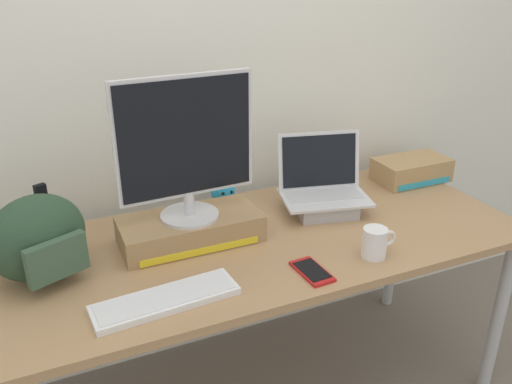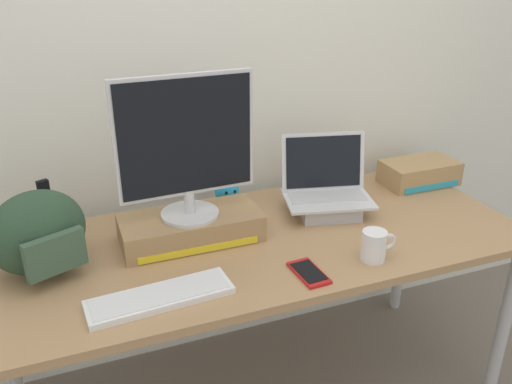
# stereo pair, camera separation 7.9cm
# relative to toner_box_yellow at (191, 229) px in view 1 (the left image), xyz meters

# --- Properties ---
(back_wall) EXTENTS (7.00, 0.10, 2.60)m
(back_wall) POSITION_rel_toner_box_yellow_xyz_m (0.21, 0.41, 0.51)
(back_wall) COLOR silver
(back_wall) RESTS_ON ground
(desk) EXTENTS (1.91, 0.78, 0.75)m
(desk) POSITION_rel_toner_box_yellow_xyz_m (0.21, -0.08, -0.11)
(desk) COLOR #A87F56
(desk) RESTS_ON ground
(toner_box_yellow) EXTENTS (0.48, 0.22, 0.09)m
(toner_box_yellow) POSITION_rel_toner_box_yellow_xyz_m (0.00, 0.00, 0.00)
(toner_box_yellow) COLOR #9E7A51
(toner_box_yellow) RESTS_ON desk
(desktop_monitor) EXTENTS (0.47, 0.20, 0.49)m
(desktop_monitor) POSITION_rel_toner_box_yellow_xyz_m (0.00, -0.00, 0.30)
(desktop_monitor) COLOR silver
(desktop_monitor) RESTS_ON toner_box_yellow
(open_laptop) EXTENTS (0.37, 0.30, 0.29)m
(open_laptop) POSITION_rel_toner_box_yellow_xyz_m (0.55, 0.03, 0.01)
(open_laptop) COLOR #ADADB2
(open_laptop) RESTS_ON desk
(external_keyboard) EXTENTS (0.43, 0.16, 0.02)m
(external_keyboard) POSITION_rel_toner_box_yellow_xyz_m (-0.18, -0.32, -0.04)
(external_keyboard) COLOR white
(external_keyboard) RESTS_ON desk
(messenger_backpack) EXTENTS (0.36, 0.31, 0.27)m
(messenger_backpack) POSITION_rel_toner_box_yellow_xyz_m (-0.48, -0.03, 0.09)
(messenger_backpack) COLOR #28422D
(messenger_backpack) RESTS_ON desk
(coffee_mug) EXTENTS (0.12, 0.08, 0.10)m
(coffee_mug) POSITION_rel_toner_box_yellow_xyz_m (0.52, -0.35, 0.00)
(coffee_mug) COLOR silver
(coffee_mug) RESTS_ON desk
(cell_phone) EXTENTS (0.09, 0.16, 0.01)m
(cell_phone) POSITION_rel_toner_box_yellow_xyz_m (0.28, -0.35, -0.04)
(cell_phone) COLOR red
(cell_phone) RESTS_ON desk
(plush_toy) EXTENTS (0.10, 0.10, 0.10)m
(plush_toy) POSITION_rel_toner_box_yellow_xyz_m (0.21, 0.25, 0.00)
(plush_toy) COLOR #2393CC
(plush_toy) RESTS_ON desk
(toner_box_cyan) EXTENTS (0.32, 0.18, 0.10)m
(toner_box_cyan) POSITION_rel_toner_box_yellow_xyz_m (1.06, 0.13, 0.00)
(toner_box_cyan) COLOR #A88456
(toner_box_cyan) RESTS_ON desk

